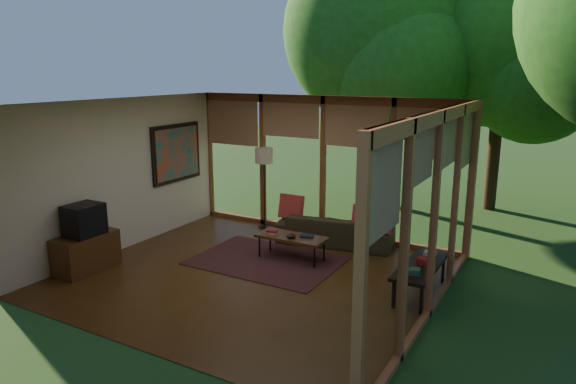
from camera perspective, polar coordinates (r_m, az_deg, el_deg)
The scene contains 25 objects.
floor at distance 8.23m, azimuth -3.90°, elevation -9.24°, with size 5.50×5.50×0.00m, color #583717.
ceiling at distance 7.61m, azimuth -4.22°, elevation 9.87°, with size 5.50×5.50×0.00m, color silver.
wall_left at distance 9.58m, azimuth -17.93°, elevation 1.83°, with size 0.04×5.00×2.70m, color silver.
wall_front at distance 5.97m, azimuth -17.43°, elevation -4.93°, with size 5.50×0.04×2.70m, color silver.
window_wall_back at distance 9.94m, azimuth 3.91°, elevation 2.86°, with size 5.50×0.12×2.70m, color brown.
window_wall_right at distance 6.74m, azimuth 15.88°, elevation -2.74°, with size 0.12×5.00×2.70m, color brown.
tree_nw at distance 12.42m, azimuth 9.71°, elevation 17.20°, with size 4.23×4.23×6.15m.
tree_ne at distance 12.58m, azimuth 22.89°, elevation 15.14°, with size 3.77×3.77×5.66m.
rug at distance 8.81m, azimuth -2.39°, elevation -7.61°, with size 2.42×1.72×0.01m, color maroon.
sofa at distance 9.62m, azimuth 4.42°, elevation -4.14°, with size 1.86×0.73×0.54m, color #38301C.
pillow_left at distance 9.81m, azimuth 0.37°, elevation -1.69°, with size 0.46×0.15×0.46m, color maroon.
pillow_right at distance 9.20m, azimuth 8.56°, elevation -2.91°, with size 0.45×0.15×0.45m, color maroon.
ct_book_lower at distance 8.85m, azimuth -1.77°, elevation -4.54°, with size 0.20×0.15×0.03m, color #AAA19A.
ct_book_upper at distance 8.84m, azimuth -1.77°, elevation -4.35°, with size 0.18×0.13×0.03m, color maroon.
ct_book_side at distance 8.68m, azimuth 2.08°, elevation -4.89°, with size 0.22×0.17×0.03m, color black.
ct_bowl at distance 8.61m, azimuth 0.34°, elevation -4.90°, with size 0.16×0.16×0.07m, color black.
media_cabinet at distance 8.94m, azimuth -21.50°, elevation -6.26°, with size 0.50×1.00×0.60m, color #573317.
television at distance 8.76m, azimuth -21.73°, elevation -2.89°, with size 0.45×0.55×0.50m, color black.
console_book_a at distance 7.28m, azimuth 13.13°, elevation -8.49°, with size 0.21×0.16×0.08m, color #2E5040.
console_book_b at distance 7.68m, azimuth 14.10°, elevation -7.32°, with size 0.19×0.14×0.09m, color maroon.
console_book_c at distance 8.05m, azimuth 14.87°, elevation -6.50°, with size 0.22×0.16×0.06m, color #AAA19A.
floor_lamp at distance 10.29m, azimuth -2.68°, elevation 3.55°, with size 0.36×0.36×1.65m.
coffee_table at distance 8.74m, azimuth 0.38°, elevation -5.10°, with size 1.20×0.50×0.43m.
side_console at distance 7.67m, azimuth 13.96°, elevation -8.06°, with size 0.60×1.40×0.46m.
wall_painting at distance 10.50m, azimuth -12.28°, elevation 4.25°, with size 0.06×1.35×1.15m.
Camera 1 is at (4.21, -6.33, 3.17)m, focal length 32.00 mm.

